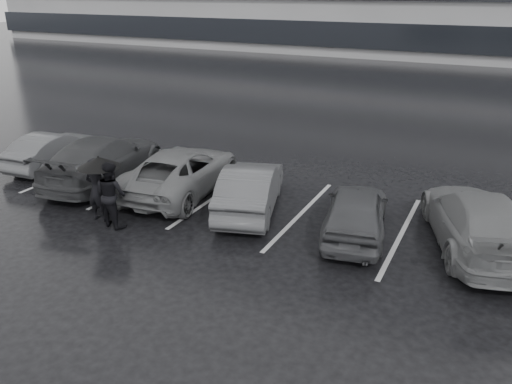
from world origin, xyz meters
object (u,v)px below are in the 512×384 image
object	(u,v)px
car_west_c	(104,159)
car_west_d	(53,149)
pedestrian_left	(97,190)
car_east	(478,220)
pedestrian_right	(111,194)
car_west_b	(181,171)
car_main	(356,211)
car_west_a	(250,188)

from	to	relation	value
car_west_c	car_west_d	size ratio (longest dim) A/B	1.38
pedestrian_left	car_west_d	bearing A→B (deg)	-35.87
car_west_d	car_east	bearing A→B (deg)	175.76
car_east	pedestrian_right	distance (m)	9.26
car_west_c	car_east	size ratio (longest dim) A/B	1.04
car_west_b	pedestrian_right	size ratio (longest dim) A/B	2.76
car_west_c	car_west_d	world-z (taller)	car_west_c
car_west_b	car_west_c	size ratio (longest dim) A/B	0.96
car_main	car_east	bearing A→B (deg)	-178.45
pedestrian_right	car_west_b	bearing A→B (deg)	-84.25
car_west_d	car_west_c	bearing A→B (deg)	168.58
car_west_d	pedestrian_left	distance (m)	5.34
car_west_c	pedestrian_left	size ratio (longest dim) A/B	2.87
car_west_d	car_east	size ratio (longest dim) A/B	0.76
car_west_a	pedestrian_left	distance (m)	4.17
car_main	car_west_a	distance (m)	3.11
car_west_b	car_west_d	size ratio (longest dim) A/B	1.33
pedestrian_left	pedestrian_right	world-z (taller)	pedestrian_left
car_west_c	car_main	bearing A→B (deg)	170.49
car_west_a	car_west_c	size ratio (longest dim) A/B	0.80
car_west_a	car_east	world-z (taller)	car_east
pedestrian_left	car_west_a	bearing A→B (deg)	-149.66
car_main	car_west_c	xyz separation A→B (m)	(-8.47, 0.11, 0.10)
car_west_a	car_west_c	xyz separation A→B (m)	(-5.36, -0.04, 0.07)
pedestrian_right	pedestrian_left	bearing A→B (deg)	2.70
car_west_d	pedestrian_right	distance (m)	5.87
car_main	car_west_c	world-z (taller)	car_west_c
car_west_a	car_west_c	bearing A→B (deg)	-17.37
car_west_a	car_west_b	size ratio (longest dim) A/B	0.83
car_west_b	car_west_c	world-z (taller)	car_west_c
car_east	pedestrian_left	size ratio (longest dim) A/B	2.75
car_main	pedestrian_left	world-z (taller)	pedestrian_left
car_west_c	pedestrian_left	xyz separation A→B (m)	(1.99, -2.41, 0.15)
car_east	pedestrian_right	xyz separation A→B (m)	(-8.74, -3.05, 0.18)
car_west_d	car_east	world-z (taller)	car_east
car_west_d	car_west_b	bearing A→B (deg)	175.10
car_west_c	car_east	distance (m)	11.30
car_main	pedestrian_right	size ratio (longest dim) A/B	2.12
car_west_c	car_west_d	distance (m)	2.63
car_west_a	car_west_d	bearing A→B (deg)	-19.48
car_west_a	pedestrian_right	world-z (taller)	pedestrian_right
car_east	pedestrian_left	xyz separation A→B (m)	(-9.30, -2.97, 0.18)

